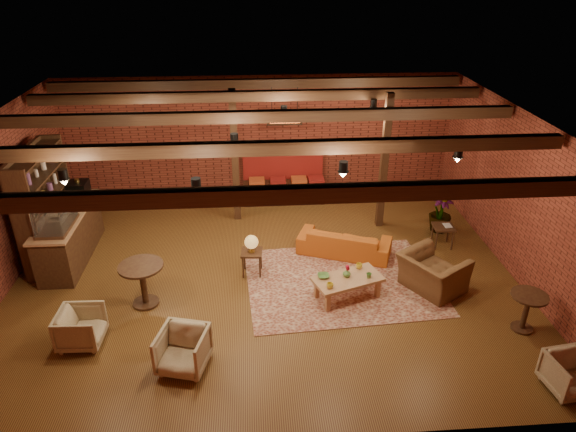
{
  "coord_description": "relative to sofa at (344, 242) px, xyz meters",
  "views": [
    {
      "loc": [
        -0.18,
        -8.77,
        5.82
      ],
      "look_at": [
        0.47,
        0.2,
        1.24
      ],
      "focal_mm": 32.0,
      "sensor_mm": 36.0,
      "label": 1
    }
  ],
  "objects": [
    {
      "name": "wall_right",
      "position": [
        3.27,
        -0.75,
        1.31
      ],
      "size": [
        0.02,
        8.0,
        3.2
      ],
      "primitive_type": "cube",
      "color": "maroon",
      "rests_on": "ground"
    },
    {
      "name": "shelving_hutch",
      "position": [
        -6.23,
        0.35,
        0.91
      ],
      "size": [
        0.52,
        2.0,
        2.4
      ],
      "primitive_type": null,
      "color": "black",
      "rests_on": "ground"
    },
    {
      "name": "rug",
      "position": [
        -0.23,
        -1.08,
        -0.28
      ],
      "size": [
        3.9,
        3.09,
        0.01
      ],
      "primitive_type": "cube",
      "rotation": [
        0.0,
        0.0,
        0.07
      ],
      "color": "maroon",
      "rests_on": "floor"
    },
    {
      "name": "post_left",
      "position": [
        -2.33,
        1.85,
        1.31
      ],
      "size": [
        0.16,
        0.16,
        3.2
      ],
      "primitive_type": "cube",
      "color": "black",
      "rests_on": "ground"
    },
    {
      "name": "plant_counter",
      "position": [
        -5.73,
        0.45,
        0.93
      ],
      "size": [
        0.35,
        0.39,
        0.3
      ],
      "primitive_type": "imported",
      "color": "#337F33",
      "rests_on": "service_counter"
    },
    {
      "name": "round_table_left",
      "position": [
        -4.0,
        -1.53,
        0.28
      ],
      "size": [
        0.81,
        0.81,
        0.84
      ],
      "color": "black",
      "rests_on": "floor"
    },
    {
      "name": "plant_tall",
      "position": [
        2.41,
        0.88,
        1.13
      ],
      "size": [
        1.96,
        1.96,
        2.83
      ],
      "primitive_type": "imported",
      "rotation": [
        0.0,
        0.0,
        0.28
      ],
      "color": "#4C7F4C",
      "rests_on": "floor"
    },
    {
      "name": "ceiling",
      "position": [
        -1.73,
        -0.75,
        2.91
      ],
      "size": [
        10.0,
        8.0,
        0.02
      ],
      "primitive_type": "cube",
      "color": "black",
      "rests_on": "wall_back"
    },
    {
      "name": "ceiling_beams",
      "position": [
        -1.73,
        -0.75,
        2.79
      ],
      "size": [
        9.8,
        6.4,
        0.22
      ],
      "primitive_type": null,
      "color": "black",
      "rests_on": "ceiling"
    },
    {
      "name": "armchair_far",
      "position": [
        2.67,
        -4.15,
        0.04
      ],
      "size": [
        0.72,
        0.68,
        0.66
      ],
      "primitive_type": "imported",
      "rotation": [
        0.0,
        0.0,
        0.13
      ],
      "color": "beige",
      "rests_on": "floor"
    },
    {
      "name": "service_sign",
      "position": [
        -1.13,
        2.35,
        2.06
      ],
      "size": [
        0.86,
        0.06,
        0.3
      ],
      "primitive_type": "cube",
      "color": "#FF5A19",
      "rests_on": "ceiling"
    },
    {
      "name": "ceiling_spotlights",
      "position": [
        -1.73,
        -0.75,
        2.57
      ],
      "size": [
        6.4,
        4.4,
        0.28
      ],
      "primitive_type": null,
      "color": "black",
      "rests_on": "ceiling"
    },
    {
      "name": "armchair_right",
      "position": [
        1.46,
        -1.44,
        0.2
      ],
      "size": [
        1.22,
        1.34,
        0.98
      ],
      "primitive_type": "imported",
      "rotation": [
        0.0,
        0.0,
        2.14
      ],
      "color": "brown",
      "rests_on": "floor"
    },
    {
      "name": "armchair_a",
      "position": [
        -4.85,
        -2.56,
        0.07
      ],
      "size": [
        0.67,
        0.71,
        0.71
      ],
      "primitive_type": "imported",
      "rotation": [
        0.0,
        0.0,
        1.54
      ],
      "color": "beige",
      "rests_on": "floor"
    },
    {
      "name": "armchair_b",
      "position": [
        -3.1,
        -3.26,
        0.09
      ],
      "size": [
        0.88,
        0.84,
        0.75
      ],
      "primitive_type": "imported",
      "rotation": [
        0.0,
        0.0,
        -0.26
      ],
      "color": "beige",
      "rests_on": "floor"
    },
    {
      "name": "sofa",
      "position": [
        0.0,
        0.0,
        0.0
      ],
      "size": [
        2.12,
        1.44,
        0.58
      ],
      "primitive_type": "imported",
      "rotation": [
        0.0,
        0.0,
        2.77
      ],
      "color": "#AE5218",
      "rests_on": "floor"
    },
    {
      "name": "coffee_table",
      "position": [
        -0.23,
        -1.6,
        0.1
      ],
      "size": [
        1.42,
        1.03,
        0.69
      ],
      "rotation": [
        0.0,
        0.0,
        0.34
      ],
      "color": "#A4764C",
      "rests_on": "floor"
    },
    {
      "name": "wall_back",
      "position": [
        -1.73,
        3.25,
        1.31
      ],
      "size": [
        10.0,
        0.02,
        3.2
      ],
      "primitive_type": "cube",
      "color": "maroon",
      "rests_on": "ground"
    },
    {
      "name": "wall_front",
      "position": [
        -1.73,
        -4.75,
        1.31
      ],
      "size": [
        10.0,
        0.02,
        3.2
      ],
      "primitive_type": "cube",
      "color": "maroon",
      "rests_on": "ground"
    },
    {
      "name": "post_right",
      "position": [
        1.07,
        1.25,
        1.31
      ],
      "size": [
        0.16,
        0.16,
        3.2
      ],
      "primitive_type": "cube",
      "color": "black",
      "rests_on": "ground"
    },
    {
      "name": "side_table_book",
      "position": [
        2.23,
        0.17,
        0.17
      ],
      "size": [
        0.47,
        0.47,
        0.52
      ],
      "rotation": [
        0.0,
        0.0,
        -0.07
      ],
      "color": "black",
      "rests_on": "floor"
    },
    {
      "name": "ceiling_pipe",
      "position": [
        -1.73,
        0.85,
        2.56
      ],
      "size": [
        9.6,
        0.12,
        0.12
      ],
      "primitive_type": "cylinder",
      "rotation": [
        0.0,
        1.57,
        0.0
      ],
      "color": "black",
      "rests_on": "ceiling"
    },
    {
      "name": "side_table_lamp",
      "position": [
        -2.0,
        -0.65,
        0.38
      ],
      "size": [
        0.45,
        0.45,
        0.88
      ],
      "rotation": [
        0.0,
        0.0,
        -0.08
      ],
      "color": "black",
      "rests_on": "floor"
    },
    {
      "name": "service_counter",
      "position": [
        -5.83,
        0.25,
        0.51
      ],
      "size": [
        0.8,
        2.5,
        1.6
      ],
      "primitive_type": null,
      "color": "black",
      "rests_on": "ground"
    },
    {
      "name": "floor",
      "position": [
        -1.73,
        -0.75,
        -0.29
      ],
      "size": [
        10.0,
        10.0,
        0.0
      ],
      "primitive_type": "plane",
      "color": "#3E200F",
      "rests_on": "ground"
    },
    {
      "name": "banquette",
      "position": [
        -1.13,
        2.8,
        0.21
      ],
      "size": [
        2.1,
        0.7,
        1.0
      ],
      "primitive_type": null,
      "color": "maroon",
      "rests_on": "ground"
    },
    {
      "name": "round_table_right",
      "position": [
        2.67,
        -2.75,
        0.19
      ],
      "size": [
        0.61,
        0.61,
        0.72
      ],
      "color": "black",
      "rests_on": "floor"
    }
  ]
}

